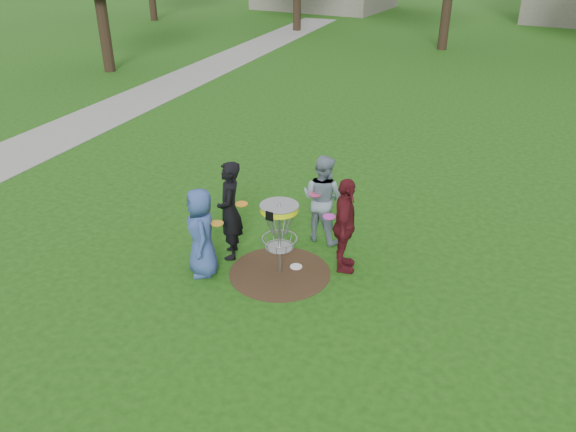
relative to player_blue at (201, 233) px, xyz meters
The scene contains 10 objects.
ground 1.56m from the player_blue, 28.15° to the left, with size 100.00×100.00×0.00m, color #19470F.
dirt_patch 1.56m from the player_blue, 28.15° to the left, with size 1.80×1.80×0.01m, color #47331E.
concrete_path 12.37m from the player_blue, 135.61° to the left, with size 2.20×40.00×0.02m, color #9E9E99.
player_blue is the anchor object (origin of this frame).
player_black 0.74m from the player_blue, 82.50° to the left, with size 0.68×0.45×1.86m, color black.
player_grey 2.46m from the player_blue, 58.53° to the left, with size 0.85×0.66×1.74m, color #7C909F.
player_maroon 2.47m from the player_blue, 31.84° to the left, with size 1.02×0.43×1.74m, color #5B141D.
disc_on_grass 1.82m from the player_blue, 34.75° to the left, with size 0.22×0.22×0.02m, color white.
disc_golf_basket 1.36m from the player_blue, 28.12° to the left, with size 0.66×0.67×1.38m.
held_discs 1.36m from the player_blue, 45.25° to the left, with size 1.84×1.90×0.17m.
Camera 1 is at (4.19, -7.25, 5.47)m, focal length 35.00 mm.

